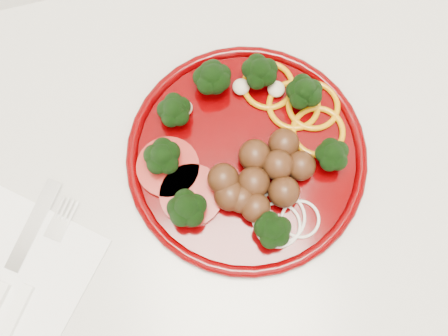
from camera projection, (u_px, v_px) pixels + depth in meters
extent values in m
cube|color=beige|center=(127.00, 269.00, 1.09)|extent=(2.40, 0.60, 0.87)
cube|color=beige|center=(63.00, 230.00, 0.66)|extent=(2.40, 0.60, 0.03)
cylinder|color=#480001|center=(246.00, 157.00, 0.66)|extent=(0.28, 0.28, 0.01)
torus|color=#480001|center=(247.00, 156.00, 0.66)|extent=(0.28, 0.28, 0.01)
sphere|color=#462411|center=(256.00, 207.00, 0.62)|extent=(0.04, 0.04, 0.04)
sphere|color=#462411|center=(284.00, 144.00, 0.64)|extent=(0.04, 0.04, 0.04)
sphere|color=#462411|center=(284.00, 192.00, 0.63)|extent=(0.04, 0.04, 0.04)
sphere|color=#462411|center=(223.00, 180.00, 0.63)|extent=(0.04, 0.04, 0.04)
sphere|color=#462411|center=(278.00, 166.00, 0.63)|extent=(0.04, 0.04, 0.04)
sphere|color=#462411|center=(301.00, 165.00, 0.63)|extent=(0.04, 0.04, 0.04)
sphere|color=#462411|center=(253.00, 183.00, 0.63)|extent=(0.04, 0.04, 0.04)
sphere|color=#462411|center=(255.00, 155.00, 0.64)|extent=(0.04, 0.04, 0.04)
sphere|color=#462411|center=(242.00, 198.00, 0.62)|extent=(0.04, 0.04, 0.04)
sphere|color=#462411|center=(230.00, 195.00, 0.63)|extent=(0.04, 0.04, 0.04)
torus|color=#BE7807|center=(294.00, 105.00, 0.67)|extent=(0.07, 0.07, 0.01)
torus|color=#BE7807|center=(318.00, 131.00, 0.66)|extent=(0.07, 0.07, 0.01)
torus|color=#BE7807|center=(268.00, 85.00, 0.68)|extent=(0.07, 0.07, 0.01)
torus|color=#BE7807|center=(313.00, 106.00, 0.67)|extent=(0.07, 0.07, 0.01)
cylinder|color=#720A07|center=(168.00, 167.00, 0.65)|extent=(0.07, 0.07, 0.01)
cylinder|color=#720A07|center=(191.00, 195.00, 0.64)|extent=(0.07, 0.07, 0.01)
torus|color=beige|center=(278.00, 225.00, 0.63)|extent=(0.05, 0.05, 0.00)
torus|color=beige|center=(300.00, 219.00, 0.63)|extent=(0.05, 0.05, 0.00)
torus|color=beige|center=(279.00, 217.00, 0.63)|extent=(0.06, 0.06, 0.00)
ellipsoid|color=#C6B793|center=(241.00, 87.00, 0.67)|extent=(0.02, 0.02, 0.01)
ellipsoid|color=#C6B793|center=(184.00, 108.00, 0.67)|extent=(0.02, 0.02, 0.01)
ellipsoid|color=#C6B793|center=(276.00, 89.00, 0.67)|extent=(0.02, 0.02, 0.01)
cube|color=white|center=(21.00, 272.00, 0.63)|extent=(0.21, 0.21, 0.00)
cube|color=silver|center=(34.00, 225.00, 0.64)|extent=(0.08, 0.10, 0.00)
cube|color=white|center=(13.00, 319.00, 0.61)|extent=(0.06, 0.07, 0.01)
cube|color=silver|center=(57.00, 230.00, 0.64)|extent=(0.03, 0.03, 0.00)
cube|color=silver|center=(73.00, 213.00, 0.65)|extent=(0.02, 0.02, 0.00)
cube|color=silver|center=(68.00, 211.00, 0.65)|extent=(0.02, 0.02, 0.00)
cube|color=silver|center=(64.00, 210.00, 0.65)|extent=(0.02, 0.02, 0.00)
cube|color=silver|center=(59.00, 208.00, 0.65)|extent=(0.02, 0.02, 0.00)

